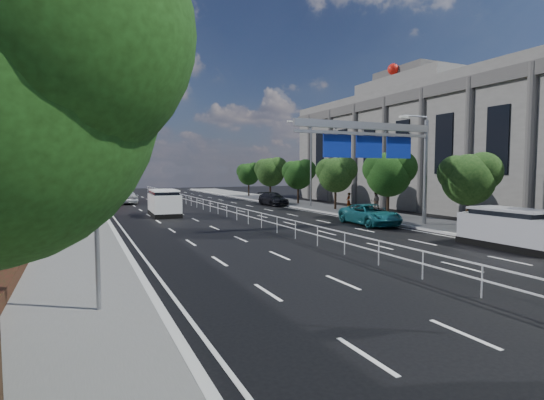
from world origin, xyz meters
TOP-DOWN VIEW (x-y plane):
  - ground at (0.00, 0.00)m, footprint 160.00×160.00m
  - sidewalk_near at (-11.50, 0.00)m, footprint 5.00×140.00m
  - kerb_near at (-9.00, 0.00)m, footprint 0.25×140.00m
  - median_fence at (0.00, 22.50)m, footprint 0.05×85.00m
  - hedge_near at (-13.30, 5.00)m, footprint 1.00×36.00m
  - toilet_sign at (-10.95, 0.00)m, footprint 1.62×0.18m
  - overhead_gantry at (6.74, 10.05)m, footprint 10.24×0.38m
  - streetlight_far at (10.50, 26.00)m, footprint 2.78×2.40m
  - civic_hall at (23.72, 22.00)m, footprint 14.40×36.00m
  - near_tree_back at (-11.94, 17.97)m, footprint 4.84×4.51m
  - far_tree_c at (11.24, 6.98)m, footprint 3.52×3.28m
  - far_tree_d at (11.25, 14.48)m, footprint 3.85×3.59m
  - far_tree_e at (11.25, 21.98)m, footprint 3.63×3.38m
  - far_tree_f at (11.24, 29.48)m, footprint 3.52×3.28m
  - far_tree_g at (11.25, 36.98)m, footprint 3.96×3.69m
  - far_tree_h at (11.24, 44.48)m, footprint 3.41×3.18m
  - white_minivan at (-4.43, 24.03)m, footprint 2.36×5.12m
  - red_bus at (-6.56, 42.21)m, footprint 3.10×10.01m
  - near_car_silver at (-5.99, 38.37)m, footprint 2.26×4.58m
  - near_car_dark at (-5.66, 56.15)m, footprint 1.73×4.83m
  - silver_minivan at (8.30, 2.00)m, footprint 2.03×4.73m
  - parked_car_teal at (7.55, 12.00)m, footprint 2.72×5.35m
  - parked_car_dark at (8.30, 29.84)m, footprint 2.00×4.78m
  - pedestrian_a at (11.85, 20.79)m, footprint 0.70×0.65m
  - pedestrian_b at (13.40, 18.81)m, footprint 1.07×1.03m

SIDE VIEW (x-z plane):
  - ground at x=0.00m, z-range 0.00..0.00m
  - sidewalk_near at x=-11.50m, z-range 0.00..0.14m
  - kerb_near at x=-9.00m, z-range -0.01..0.15m
  - hedge_near at x=-13.30m, z-range 0.14..0.58m
  - median_fence at x=0.00m, z-range 0.01..1.04m
  - parked_car_dark at x=8.30m, z-range 0.00..1.38m
  - parked_car_teal at x=7.55m, z-range 0.00..1.45m
  - near_car_silver at x=-5.99m, z-range 0.00..1.50m
  - near_car_dark at x=-5.66m, z-range 0.00..1.59m
  - pedestrian_a at x=11.85m, z-range 0.14..1.74m
  - silver_minivan at x=8.30m, z-range -0.02..1.94m
  - pedestrian_b at x=13.40m, z-range 0.14..1.88m
  - white_minivan at x=-4.43m, z-range -0.02..2.17m
  - red_bus at x=-6.56m, z-range 0.06..3.01m
  - toilet_sign at x=-10.95m, z-range 0.77..5.11m
  - far_tree_h at x=11.24m, z-range 0.97..5.88m
  - far_tree_c at x=11.24m, z-range 0.95..5.90m
  - far_tree_f at x=11.24m, z-range 0.98..6.00m
  - far_tree_e at x=11.25m, z-range 0.99..6.12m
  - far_tree_d at x=11.25m, z-range 1.02..6.36m
  - far_tree_g at x=11.25m, z-range 1.03..6.48m
  - near_tree_back at x=-11.94m, z-range 1.27..7.96m
  - streetlight_far at x=10.50m, z-range 0.71..9.71m
  - overhead_gantry at x=6.74m, z-range 1.88..9.33m
  - civic_hall at x=23.72m, z-range -0.91..13.44m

